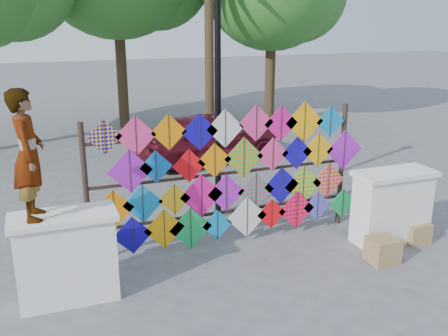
{
  "coord_description": "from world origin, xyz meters",
  "views": [
    {
      "loc": [
        -2.86,
        -6.71,
        3.79
      ],
      "look_at": [
        -0.1,
        0.6,
        1.41
      ],
      "focal_mm": 40.0,
      "sensor_mm": 36.0,
      "label": 1
    }
  ],
  "objects_px": {
    "kite_rack": "(234,176)",
    "lamppost": "(218,79)",
    "sedan": "(209,136)",
    "vendor_woman": "(28,155)"
  },
  "relations": [
    {
      "from": "kite_rack",
      "to": "lamppost",
      "type": "distance_m",
      "value": 1.97
    },
    {
      "from": "sedan",
      "to": "lamppost",
      "type": "relative_size",
      "value": 0.9
    },
    {
      "from": "kite_rack",
      "to": "vendor_woman",
      "type": "relative_size",
      "value": 2.95
    },
    {
      "from": "kite_rack",
      "to": "sedan",
      "type": "distance_m",
      "value": 5.2
    },
    {
      "from": "vendor_woman",
      "to": "kite_rack",
      "type": "bearing_deg",
      "value": -68.84
    },
    {
      "from": "vendor_woman",
      "to": "lamppost",
      "type": "relative_size",
      "value": 0.38
    },
    {
      "from": "kite_rack",
      "to": "sedan",
      "type": "relative_size",
      "value": 1.24
    },
    {
      "from": "vendor_woman",
      "to": "lamppost",
      "type": "xyz_separation_m",
      "value": [
        3.33,
        2.2,
        0.57
      ]
    },
    {
      "from": "sedan",
      "to": "lamppost",
      "type": "distance_m",
      "value": 4.38
    },
    {
      "from": "lamppost",
      "to": "kite_rack",
      "type": "bearing_deg",
      "value": -98.21
    }
  ]
}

